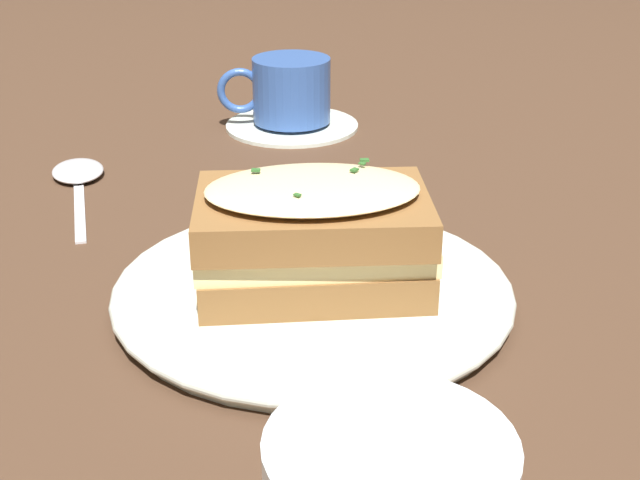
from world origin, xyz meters
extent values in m
plane|color=#473021|center=(0.00, 0.00, 0.00)|extent=(2.40, 2.40, 0.00)
cylinder|color=silver|center=(0.00, -0.01, 0.01)|extent=(0.24, 0.24, 0.01)
torus|color=silver|center=(0.00, -0.01, 0.01)|extent=(0.25, 0.25, 0.01)
cube|color=brown|center=(0.00, -0.01, 0.03)|extent=(0.15, 0.10, 0.02)
cube|color=#EFDB93|center=(0.00, -0.01, 0.04)|extent=(0.15, 0.10, 0.01)
cube|color=brown|center=(0.00, 0.00, 0.06)|extent=(0.14, 0.10, 0.02)
ellipsoid|color=beige|center=(0.00, 0.00, 0.08)|extent=(0.13, 0.09, 0.01)
cube|color=#2D6028|center=(-0.03, -0.03, 0.09)|extent=(0.01, 0.00, 0.00)
cube|color=#2D6028|center=(0.01, 0.02, 0.09)|extent=(0.00, 0.00, 0.00)
cube|color=#2D6028|center=(0.03, -0.02, 0.09)|extent=(0.01, 0.00, 0.00)
cube|color=#2D6028|center=(-0.03, -0.02, 0.09)|extent=(0.01, 0.01, 0.00)
cube|color=#2D6028|center=(-0.03, -0.03, 0.09)|extent=(0.01, 0.00, 0.00)
cylinder|color=silver|center=(0.02, -0.37, 0.00)|extent=(0.13, 0.13, 0.01)
cylinder|color=#33569E|center=(0.02, -0.37, 0.04)|extent=(0.08, 0.08, 0.06)
cylinder|color=#381E0F|center=(0.02, -0.37, 0.06)|extent=(0.06, 0.06, 0.00)
torus|color=#33569E|center=(0.07, -0.37, 0.04)|extent=(0.05, 0.01, 0.05)
cube|color=silver|center=(0.18, -0.15, 0.00)|extent=(0.03, 0.11, 0.00)
ellipsoid|color=silver|center=(0.20, -0.24, 0.01)|extent=(0.06, 0.07, 0.01)
camera|label=1|loc=(0.01, 0.49, 0.27)|focal=50.00mm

